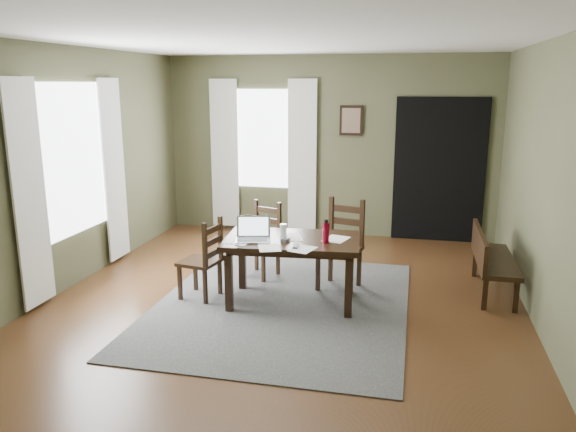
% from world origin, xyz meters
% --- Properties ---
extents(ground, '(5.00, 6.00, 0.01)m').
position_xyz_m(ground, '(0.00, 0.00, -0.01)').
color(ground, '#492C16').
extents(room_shell, '(5.02, 6.02, 2.71)m').
position_xyz_m(room_shell, '(0.00, 0.00, 1.80)').
color(room_shell, '#4C4E33').
rests_on(room_shell, ground).
extents(rug, '(2.60, 3.20, 0.01)m').
position_xyz_m(rug, '(0.00, 0.00, 0.01)').
color(rug, '#424242').
rests_on(rug, ground).
extents(dining_table, '(1.47, 0.96, 0.70)m').
position_xyz_m(dining_table, '(0.09, 0.10, 0.62)').
color(dining_table, black).
rests_on(dining_table, rug).
extents(chair_end, '(0.45, 0.45, 0.88)m').
position_xyz_m(chair_end, '(-0.87, 0.01, 0.44)').
color(chair_end, black).
rests_on(chair_end, rug).
extents(chair_back_left, '(0.49, 0.49, 0.89)m').
position_xyz_m(chair_back_left, '(-0.45, 0.87, 0.44)').
color(chair_back_left, black).
rests_on(chair_back_left, rug).
extents(chair_back_right, '(0.54, 0.54, 1.01)m').
position_xyz_m(chair_back_right, '(0.53, 0.67, 0.50)').
color(chair_back_right, black).
rests_on(chair_back_right, rug).
extents(bench, '(0.40, 1.24, 0.70)m').
position_xyz_m(bench, '(2.16, 0.88, 0.42)').
color(bench, black).
rests_on(bench, ground).
extents(laptop, '(0.40, 0.35, 0.24)m').
position_xyz_m(laptop, '(-0.29, -0.03, 0.77)').
color(laptop, '#B7B7BC').
rests_on(laptop, dining_table).
extents(computer_mouse, '(0.08, 0.11, 0.03)m').
position_xyz_m(computer_mouse, '(0.05, -0.03, 0.73)').
color(computer_mouse, '#3F3F42').
rests_on(computer_mouse, dining_table).
extents(tv_remote, '(0.07, 0.18, 0.02)m').
position_xyz_m(tv_remote, '(0.19, -0.18, 0.72)').
color(tv_remote, black).
rests_on(tv_remote, dining_table).
extents(drinking_glass, '(0.08, 0.08, 0.15)m').
position_xyz_m(drinking_glass, '(-0.00, 0.09, 0.79)').
color(drinking_glass, silver).
rests_on(drinking_glass, dining_table).
extents(water_bottle, '(0.08, 0.08, 0.24)m').
position_xyz_m(water_bottle, '(0.46, 0.02, 0.82)').
color(water_bottle, maroon).
rests_on(water_bottle, dining_table).
extents(paper_a, '(0.28, 0.33, 0.00)m').
position_xyz_m(paper_a, '(-0.38, -0.12, 0.71)').
color(paper_a, white).
rests_on(paper_a, dining_table).
extents(paper_b, '(0.27, 0.31, 0.00)m').
position_xyz_m(paper_b, '(0.27, -0.26, 0.71)').
color(paper_b, white).
rests_on(paper_b, dining_table).
extents(paper_c, '(0.33, 0.37, 0.00)m').
position_xyz_m(paper_c, '(0.07, 0.13, 0.71)').
color(paper_c, white).
rests_on(paper_c, dining_table).
extents(paper_d, '(0.29, 0.34, 0.00)m').
position_xyz_m(paper_d, '(0.54, 0.17, 0.71)').
color(paper_d, white).
rests_on(paper_d, dining_table).
extents(paper_e, '(0.29, 0.33, 0.00)m').
position_xyz_m(paper_e, '(-0.05, -0.29, 0.71)').
color(paper_e, white).
rests_on(paper_e, dining_table).
extents(window_left, '(0.01, 1.30, 1.70)m').
position_xyz_m(window_left, '(-2.47, 0.20, 1.45)').
color(window_left, white).
rests_on(window_left, ground).
extents(window_back, '(1.00, 0.01, 1.50)m').
position_xyz_m(window_back, '(-1.00, 2.97, 1.45)').
color(window_back, white).
rests_on(window_back, ground).
extents(curtain_left_near, '(0.03, 0.48, 2.30)m').
position_xyz_m(curtain_left_near, '(-2.44, -0.62, 1.20)').
color(curtain_left_near, silver).
rests_on(curtain_left_near, ground).
extents(curtain_left_far, '(0.03, 0.48, 2.30)m').
position_xyz_m(curtain_left_far, '(-2.44, 1.02, 1.20)').
color(curtain_left_far, silver).
rests_on(curtain_left_far, ground).
extents(curtain_back_left, '(0.44, 0.03, 2.30)m').
position_xyz_m(curtain_back_left, '(-1.62, 2.94, 1.20)').
color(curtain_back_left, silver).
rests_on(curtain_back_left, ground).
extents(curtain_back_right, '(0.44, 0.03, 2.30)m').
position_xyz_m(curtain_back_right, '(-0.38, 2.94, 1.20)').
color(curtain_back_right, silver).
rests_on(curtain_back_right, ground).
extents(framed_picture, '(0.34, 0.03, 0.44)m').
position_xyz_m(framed_picture, '(0.35, 2.97, 1.75)').
color(framed_picture, black).
rests_on(framed_picture, ground).
extents(doorway_back, '(1.30, 0.03, 2.10)m').
position_xyz_m(doorway_back, '(1.65, 2.97, 1.05)').
color(doorway_back, black).
rests_on(doorway_back, ground).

